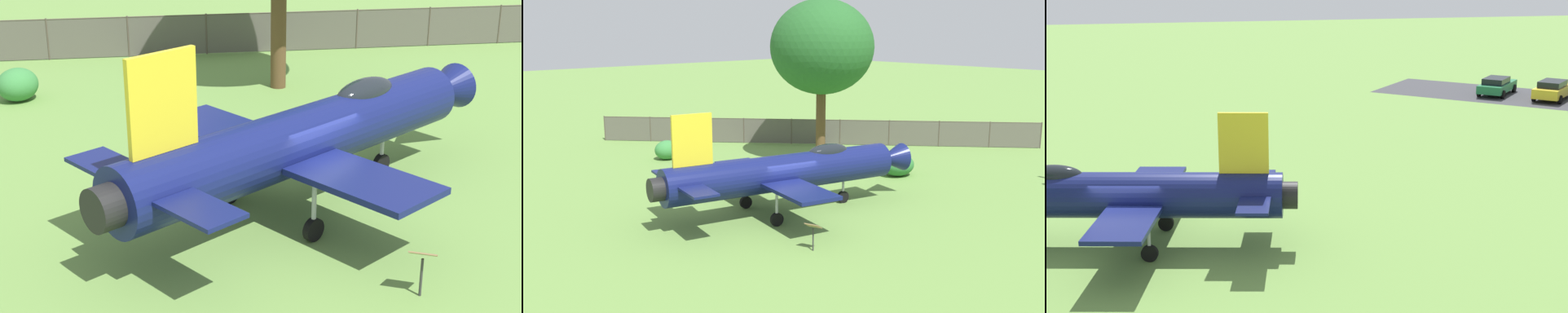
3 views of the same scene
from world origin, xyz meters
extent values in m
plane|color=#668E42|center=(0.00, 0.00, 0.00)|extent=(200.00, 200.00, 0.00)
cylinder|color=#111951|center=(0.00, 0.00, 1.95)|extent=(11.67, 4.24, 1.69)
cylinder|color=black|center=(5.89, -1.35, 1.95)|extent=(0.81, 1.12, 1.01)
ellipsoid|color=black|center=(-2.49, 0.57, 2.67)|extent=(2.35, 1.37, 0.84)
cube|color=yellow|center=(4.29, -0.99, 3.91)|extent=(1.79, 0.54, 2.23)
cube|color=#111951|center=(-0.01, -2.64, 1.74)|extent=(2.69, 3.82, 0.16)
cube|color=#111951|center=(1.14, 2.38, 1.74)|extent=(2.69, 3.82, 0.16)
cube|color=#111951|center=(4.35, -2.79, 2.12)|extent=(1.48, 2.00, 0.10)
cube|color=#111951|center=(5.13, 0.61, 2.12)|extent=(1.48, 2.00, 0.10)
cylinder|color=#A5A8AD|center=(0.78, -1.76, 1.04)|extent=(0.12, 0.12, 1.49)
cylinder|color=black|center=(0.78, -1.76, 0.30)|extent=(0.63, 0.31, 0.60)
cylinder|color=#A5A8AD|center=(1.47, 1.24, 1.04)|extent=(0.12, 0.12, 1.49)
cylinder|color=black|center=(1.47, 1.24, 0.30)|extent=(0.63, 0.31, 0.60)
cylinder|color=#333333|center=(2.45, 4.45, 0.45)|extent=(0.06, 0.06, 0.90)
cube|color=olive|center=(2.45, 4.45, 1.02)|extent=(0.55, 0.69, 0.25)
cube|color=gold|center=(31.13, 23.40, 0.67)|extent=(4.75, 4.70, 0.70)
cube|color=black|center=(30.85, 23.13, 1.25)|extent=(2.90, 2.88, 0.46)
cylinder|color=black|center=(31.59, 25.18, 0.32)|extent=(0.61, 0.60, 0.64)
cylinder|color=black|center=(29.33, 22.98, 0.32)|extent=(0.61, 0.60, 0.64)
cylinder|color=black|center=(30.66, 21.61, 0.32)|extent=(0.61, 0.60, 0.64)
cube|color=#1E6B3D|center=(27.97, 26.29, 0.62)|extent=(4.60, 4.79, 0.61)
cube|color=black|center=(27.72, 26.01, 1.15)|extent=(2.83, 2.89, 0.45)
cylinder|color=black|center=(28.35, 28.09, 0.32)|extent=(0.59, 0.62, 0.64)
cylinder|color=black|center=(29.73, 26.83, 0.32)|extent=(0.59, 0.62, 0.64)
cylinder|color=black|center=(26.22, 25.75, 0.32)|extent=(0.59, 0.62, 0.64)
cylinder|color=black|center=(27.60, 24.50, 0.32)|extent=(0.59, 0.62, 0.64)
camera|label=1|loc=(16.73, 9.68, 9.07)|focal=54.51mm
camera|label=2|loc=(18.78, 20.47, 8.70)|focal=42.34mm
camera|label=3|loc=(0.82, -26.89, 10.34)|focal=51.55mm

